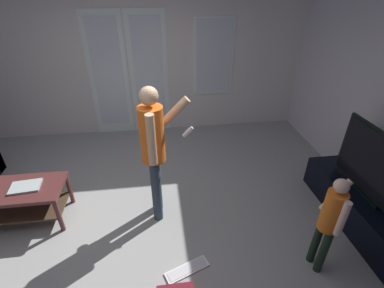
% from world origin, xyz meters
% --- Properties ---
extents(ground_plane, '(6.10, 4.96, 0.02)m').
position_xyz_m(ground_plane, '(0.00, 0.00, -0.01)').
color(ground_plane, '#979795').
extents(wall_back_with_doors, '(6.10, 0.09, 2.93)m').
position_xyz_m(wall_back_with_doors, '(0.03, 2.45, 1.42)').
color(wall_back_with_doors, silver).
rests_on(wall_back_with_doors, ground_plane).
extents(coffee_table, '(0.91, 0.53, 0.47)m').
position_xyz_m(coffee_table, '(-1.13, 0.31, 0.34)').
color(coffee_table, '#502625').
rests_on(coffee_table, ground_plane).
extents(tv_stand, '(0.47, 1.62, 0.38)m').
position_xyz_m(tv_stand, '(2.64, -0.24, 0.19)').
color(tv_stand, black).
rests_on(tv_stand, ground_plane).
extents(flat_screen_tv, '(0.08, 1.14, 0.75)m').
position_xyz_m(flat_screen_tv, '(2.64, -0.24, 0.76)').
color(flat_screen_tv, black).
rests_on(flat_screen_tv, tv_stand).
extents(person_adult, '(0.57, 0.43, 1.59)m').
position_xyz_m(person_adult, '(0.38, 0.21, 0.95)').
color(person_adult, '#33414F').
rests_on(person_adult, ground_plane).
extents(person_child, '(0.34, 0.31, 1.06)m').
position_xyz_m(person_child, '(1.87, -0.70, 0.64)').
color(person_child, black).
rests_on(person_child, ground_plane).
extents(loose_keyboard, '(0.46, 0.28, 0.02)m').
position_xyz_m(loose_keyboard, '(0.62, -0.60, 0.01)').
color(loose_keyboard, white).
rests_on(loose_keyboard, ground_plane).
extents(laptop_closed, '(0.33, 0.25, 0.02)m').
position_xyz_m(laptop_closed, '(-1.06, 0.31, 0.48)').
color(laptop_closed, '#ACB8B5').
rests_on(laptop_closed, coffee_table).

